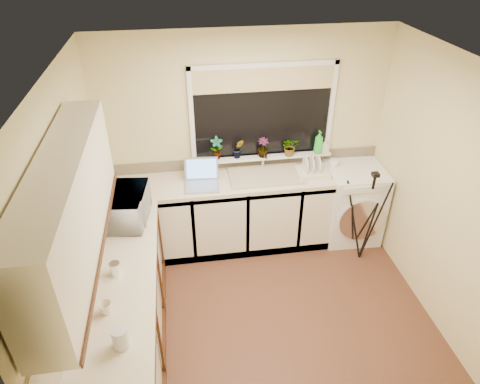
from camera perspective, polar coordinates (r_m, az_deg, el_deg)
name	(u,v)px	position (r m, az deg, el deg)	size (l,w,h in m)	color
floor	(268,317)	(4.43, 3.71, -16.33)	(3.20, 3.20, 0.00)	brown
ceiling	(280,73)	(3.04, 5.39, 15.54)	(3.20, 3.20, 0.00)	white
wall_back	(244,140)	(4.86, 0.55, 6.95)	(3.20, 3.20, 0.00)	beige
wall_front	(332,378)	(2.59, 12.18, -23.13)	(3.20, 3.20, 0.00)	beige
wall_left	(75,236)	(3.63, -21.17, -5.49)	(3.00, 3.00, 0.00)	beige
wall_right	(449,201)	(4.21, 26.14, -1.14)	(3.00, 3.00, 0.00)	beige
base_cabinet_back	(220,215)	(4.98, -2.64, -3.09)	(2.55, 0.60, 0.86)	silver
base_cabinet_left	(126,329)	(3.89, -15.02, -17.20)	(0.54, 2.40, 0.86)	silver
worktop_back	(248,180)	(4.76, 1.11, 1.65)	(3.20, 0.60, 0.04)	beige
worktop_left	(117,290)	(3.57, -16.06, -12.52)	(0.60, 2.40, 0.04)	beige
upper_cabinet	(70,207)	(2.92, -21.74, -1.81)	(0.28, 1.90, 0.70)	silver
splashback_left	(73,271)	(3.47, -21.45, -9.82)	(0.02, 2.40, 0.45)	beige
splashback_back	(244,160)	(4.97, 0.56, 4.24)	(3.20, 0.02, 0.14)	beige
window_glass	(263,113)	(4.75, 3.03, 10.55)	(1.50, 0.02, 1.00)	black
window_blind	(264,80)	(4.60, 3.23, 14.77)	(1.50, 0.02, 0.25)	tan
windowsill	(262,157)	(4.92, 2.98, 4.75)	(1.60, 0.14, 0.03)	white
sink	(266,176)	(4.78, 3.48, 2.17)	(0.82, 0.46, 0.03)	tan
faucet	(263,160)	(4.88, 3.09, 4.32)	(0.03, 0.03, 0.24)	silver
washing_machine	(352,203)	(5.30, 14.67, -1.40)	(0.65, 0.62, 0.92)	white
laptop	(202,178)	(4.63, -5.14, 1.86)	(0.39, 0.34, 0.27)	#95949C
kettle	(125,220)	(4.04, -15.09, -3.65)	(0.18, 0.18, 0.23)	white
dish_rack	(312,172)	(4.88, 9.64, 2.62)	(0.36, 0.27, 0.05)	beige
tripod	(367,218)	(4.90, 16.60, -3.31)	(0.56, 0.56, 1.14)	black
glass_jug	(120,338)	(3.11, -15.68, -18.23)	(0.11, 0.11, 0.17)	silver
steel_jar	(115,269)	(3.64, -16.32, -9.83)	(0.09, 0.09, 0.12)	white
microwave	(126,206)	(4.16, -14.92, -1.87)	(0.55, 0.37, 0.31)	silver
plant_a	(217,148)	(4.78, -3.12, 5.87)	(0.14, 0.09, 0.27)	#999999
plant_b	(238,149)	(4.81, -0.26, 5.82)	(0.12, 0.10, 0.23)	#999999
plant_c	(263,148)	(4.84, 3.10, 5.95)	(0.13, 0.13, 0.22)	#999999
plant_d	(290,147)	(4.90, 6.72, 6.03)	(0.19, 0.17, 0.21)	#999999
soap_bottle_green	(319,142)	(4.98, 10.47, 6.57)	(0.10, 0.11, 0.27)	green
soap_bottle_clear	(325,146)	(5.03, 11.27, 6.06)	(0.08, 0.08, 0.17)	#999999
cup_back	(334,163)	(5.07, 12.41, 3.75)	(0.12, 0.12, 0.09)	white
cup_left	(106,308)	(3.37, -17.50, -14.55)	(0.10, 0.10, 0.09)	#EFE0C5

